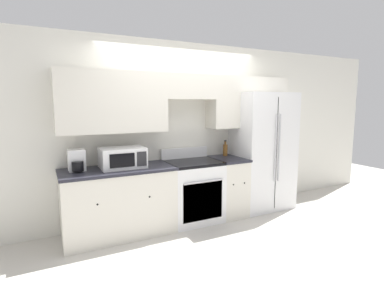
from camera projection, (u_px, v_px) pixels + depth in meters
name	position (u px, v px, depth m)	size (l,w,h in m)	color
ground_plane	(202.00, 228.00, 4.13)	(12.00, 12.00, 0.00)	beige
wall_back	(184.00, 119.00, 4.45)	(8.00, 0.39, 2.60)	silver
lower_cabinets_left	(119.00, 202.00, 3.87)	(1.42, 0.64, 0.88)	silver
lower_cabinets_right	(227.00, 186.00, 4.62)	(0.45, 0.64, 0.88)	silver
oven_range	(193.00, 191.00, 4.35)	(0.76, 0.65, 1.04)	white
refrigerator	(261.00, 151.00, 4.89)	(0.94, 0.73, 1.88)	white
microwave	(122.00, 157.00, 3.86)	(0.56, 0.41, 0.26)	white
bottle	(225.00, 150.00, 4.74)	(0.07, 0.07, 0.25)	brown
coffee_maker	(77.00, 161.00, 3.66)	(0.20, 0.27, 0.26)	white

